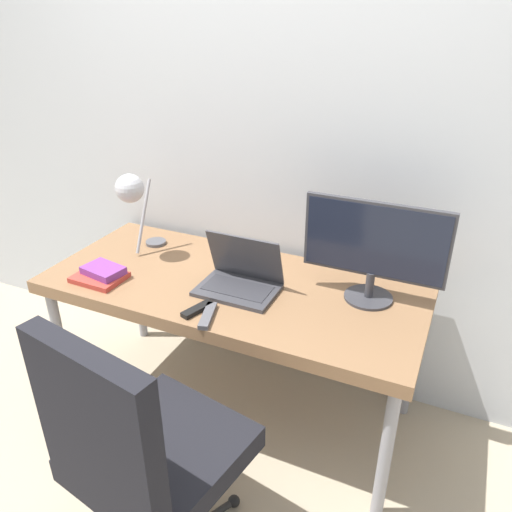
{
  "coord_description": "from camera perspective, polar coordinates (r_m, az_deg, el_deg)",
  "views": [
    {
      "loc": [
        0.9,
        -1.36,
        1.85
      ],
      "look_at": [
        0.14,
        0.34,
        0.91
      ],
      "focal_mm": 35.0,
      "sensor_mm": 36.0,
      "label": 1
    }
  ],
  "objects": [
    {
      "name": "laptop",
      "position": [
        2.18,
        -1.85,
        -2.63
      ],
      "size": [
        0.34,
        0.24,
        0.24
      ],
      "color": "#38383D",
      "rests_on": "desk"
    },
    {
      "name": "desk_lamp",
      "position": [
        2.44,
        -13.99,
        6.99
      ],
      "size": [
        0.14,
        0.28,
        0.42
      ],
      "color": "#4C4C51",
      "rests_on": "desk"
    },
    {
      "name": "office_chair",
      "position": [
        1.72,
        -13.18,
        -20.68
      ],
      "size": [
        0.59,
        0.6,
        1.07
      ],
      "color": "black",
      "rests_on": "ground_plane"
    },
    {
      "name": "tv_remote",
      "position": [
        2.06,
        -6.73,
        -6.07
      ],
      "size": [
        0.08,
        0.15,
        0.02
      ],
      "color": "black",
      "rests_on": "desk"
    },
    {
      "name": "media_remote",
      "position": [
        2.02,
        -5.54,
        -6.8
      ],
      "size": [
        0.09,
        0.18,
        0.02
      ],
      "color": "#4C4C51",
      "rests_on": "desk"
    },
    {
      "name": "monitor",
      "position": [
        2.08,
        13.38,
        1.08
      ],
      "size": [
        0.59,
        0.21,
        0.44
      ],
      "color": "#333338",
      "rests_on": "desk"
    },
    {
      "name": "wall_back",
      "position": [
        2.42,
        1.8,
        13.68
      ],
      "size": [
        8.0,
        0.05,
        2.6
      ],
      "color": "silver",
      "rests_on": "ground_plane"
    },
    {
      "name": "ground_plane",
      "position": [
        2.47,
        -6.58,
        -21.99
      ],
      "size": [
        12.0,
        12.0,
        0.0
      ],
      "primitive_type": "plane",
      "color": "tan"
    },
    {
      "name": "book_stack",
      "position": [
        2.38,
        -17.27,
        -1.99
      ],
      "size": [
        0.23,
        0.18,
        0.06
      ],
      "color": "#B2382D",
      "rests_on": "desk"
    },
    {
      "name": "desk",
      "position": [
        2.28,
        -2.71,
        -4.34
      ],
      "size": [
        1.71,
        0.75,
        0.73
      ],
      "color": "brown",
      "rests_on": "ground_plane"
    }
  ]
}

